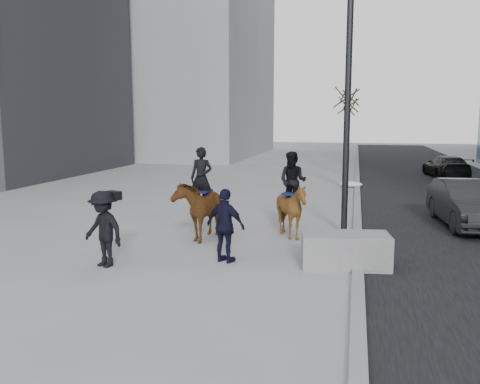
% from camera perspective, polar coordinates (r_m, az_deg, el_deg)
% --- Properties ---
extents(ground, '(120.00, 120.00, 0.00)m').
position_cam_1_polar(ground, '(12.22, -1.26, -7.78)').
color(ground, gray).
rests_on(ground, ground).
extents(road, '(8.00, 90.00, 0.01)m').
position_cam_1_polar(road, '(22.04, 23.48, -1.20)').
color(road, black).
rests_on(road, ground).
extents(curb, '(0.25, 90.00, 0.12)m').
position_cam_1_polar(curb, '(21.64, 13.04, -0.73)').
color(curb, gray).
rests_on(curb, ground).
extents(planter, '(2.08, 1.24, 0.78)m').
position_cam_1_polar(planter, '(11.90, 11.75, -6.45)').
color(planter, gray).
rests_on(planter, ground).
extents(car_near, '(1.94, 4.55, 1.46)m').
position_cam_1_polar(car_near, '(17.41, 24.18, -1.19)').
color(car_near, black).
rests_on(car_near, ground).
extents(car_far, '(2.35, 4.56, 1.27)m').
position_cam_1_polar(car_far, '(31.31, 22.16, 2.67)').
color(car_far, black).
rests_on(car_far, ground).
extents(tree_near, '(1.20, 1.20, 5.27)m').
position_cam_1_polar(tree_near, '(25.06, 11.84, 6.43)').
color(tree_near, '#3C2F23').
rests_on(tree_near, ground).
extents(tree_far, '(1.20, 1.20, 4.94)m').
position_cam_1_polar(tree_far, '(30.37, 12.03, 6.42)').
color(tree_far, '#3D3124').
rests_on(tree_far, ground).
extents(mounted_left, '(1.11, 2.08, 2.58)m').
position_cam_1_polar(mounted_left, '(14.40, -4.48, -1.41)').
color(mounted_left, '#45270D').
rests_on(mounted_left, ground).
extents(mounted_right, '(1.59, 1.71, 2.45)m').
position_cam_1_polar(mounted_right, '(14.41, 5.86, -1.33)').
color(mounted_right, '#4C280F').
rests_on(mounted_right, ground).
extents(feeder, '(1.11, 1.02, 1.75)m').
position_cam_1_polar(feeder, '(11.95, -1.63, -3.81)').
color(feeder, black).
rests_on(feeder, ground).
extents(camera_crew, '(1.29, 1.03, 1.75)m').
position_cam_1_polar(camera_crew, '(12.01, -15.09, -3.99)').
color(camera_crew, black).
rests_on(camera_crew, ground).
extents(lamppost, '(0.25, 2.35, 9.09)m').
position_cam_1_polar(lamppost, '(15.28, 12.14, 14.18)').
color(lamppost, black).
rests_on(lamppost, ground).
extents(snow_piles, '(1.18, 12.61, 0.30)m').
position_cam_1_polar(snow_piles, '(19.14, 12.15, -1.62)').
color(snow_piles, white).
rests_on(snow_piles, ground).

